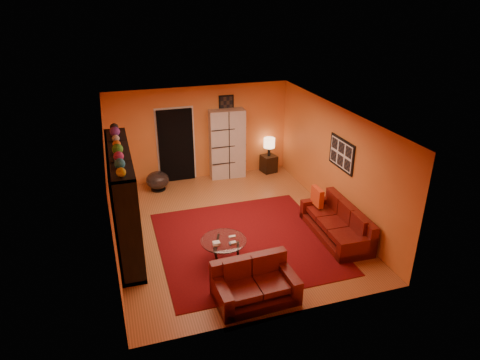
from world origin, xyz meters
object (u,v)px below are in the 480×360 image
object	(u,v)px
loveseat	(254,283)
coffee_table	(224,242)
tv	(126,199)
bowl_chair	(158,180)
side_table	(269,164)
entertainment_unit	(124,199)
storage_cabinet	(227,144)
table_lamp	(269,143)
sofa	(339,224)

from	to	relation	value
loveseat	coffee_table	size ratio (longest dim) A/B	1.59
tv	bowl_chair	size ratio (longest dim) A/B	1.64
bowl_chair	side_table	xyz separation A→B (m)	(3.28, 0.28, -0.02)
entertainment_unit	storage_cabinet	bearing A→B (deg)	43.19
side_table	table_lamp	xyz separation A→B (m)	(-0.00, 0.00, 0.63)
coffee_table	side_table	distance (m)	4.65
tv	loveseat	xyz separation A→B (m)	(1.92, -2.49, -0.73)
bowl_chair	coffee_table	bearing A→B (deg)	-77.45
side_table	loveseat	bearing A→B (deg)	-113.60
sofa	storage_cabinet	bearing A→B (deg)	112.10
sofa	table_lamp	distance (m)	3.85
coffee_table	storage_cabinet	world-z (taller)	storage_cabinet
tv	table_lamp	size ratio (longest dim) A/B	1.90
side_table	table_lamp	world-z (taller)	table_lamp
coffee_table	side_table	world-z (taller)	side_table
sofa	bowl_chair	world-z (taller)	sofa
tv	loveseat	size ratio (longest dim) A/B	0.70
bowl_chair	sofa	bearing A→B (deg)	-45.54
entertainment_unit	bowl_chair	bearing A→B (deg)	68.99
tv	sofa	size ratio (longest dim) A/B	0.50
entertainment_unit	sofa	xyz separation A→B (m)	(4.41, -1.05, -0.76)
side_table	storage_cabinet	bearing A→B (deg)	177.70
tv	sofa	distance (m)	4.56
sofa	side_table	size ratio (longest dim) A/B	4.05
loveseat	entertainment_unit	bearing A→B (deg)	36.67
coffee_table	bowl_chair	world-z (taller)	bowl_chair
tv	sofa	xyz separation A→B (m)	(4.36, -1.12, -0.72)
loveseat	tv	bearing A→B (deg)	35.18
storage_cabinet	side_table	distance (m)	1.44
table_lamp	sofa	bearing A→B (deg)	-87.30
tv	loveseat	world-z (taller)	tv
tv	storage_cabinet	distance (m)	4.01
tv	coffee_table	bearing A→B (deg)	-126.38
tv	coffee_table	xyz separation A→B (m)	(1.72, -1.26, -0.60)
sofa	loveseat	bearing A→B (deg)	-148.91
loveseat	side_table	bearing A→B (deg)	-26.06
tv	loveseat	distance (m)	3.23
sofa	coffee_table	xyz separation A→B (m)	(-2.64, -0.14, 0.12)
sofa	side_table	xyz separation A→B (m)	(-0.18, 3.80, -0.04)
sofa	table_lamp	size ratio (longest dim) A/B	3.79
sofa	coffee_table	size ratio (longest dim) A/B	2.23
tv	table_lamp	xyz separation A→B (m)	(4.18, 2.68, -0.13)
loveseat	coffee_table	distance (m)	1.25
sofa	bowl_chair	xyz separation A→B (m)	(-3.46, 3.52, -0.01)
coffee_table	bowl_chair	size ratio (longest dim) A/B	1.46
entertainment_unit	tv	world-z (taller)	entertainment_unit
sofa	side_table	world-z (taller)	sofa
table_lamp	storage_cabinet	bearing A→B (deg)	177.70
storage_cabinet	table_lamp	world-z (taller)	storage_cabinet
entertainment_unit	coffee_table	distance (m)	2.23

